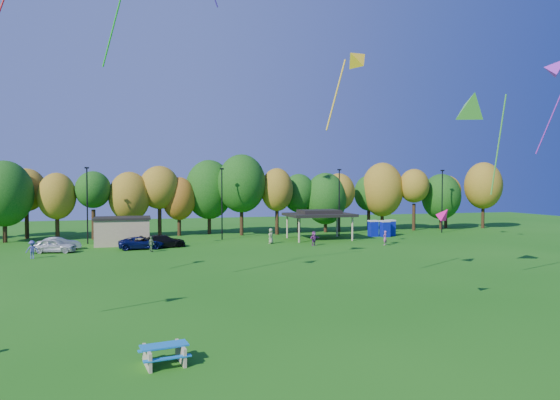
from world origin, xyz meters
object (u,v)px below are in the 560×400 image
object	(u,v)px
porta_potties	(383,228)
picnic_table	(164,353)
car_d	(163,241)
car_b	(59,244)
car_a	(54,246)
car_c	(141,243)

from	to	relation	value
porta_potties	picnic_table	distance (m)	50.96
picnic_table	porta_potties	bearing A→B (deg)	43.95
car_d	car_b	bearing A→B (deg)	72.57
car_b	car_d	size ratio (longest dim) A/B	0.86
car_a	car_b	size ratio (longest dim) A/B	1.02
picnic_table	car_a	size ratio (longest dim) A/B	0.48
car_a	car_c	distance (m)	8.73
porta_potties	car_b	bearing A→B (deg)	-175.61
car_b	car_d	distance (m)	10.87
car_b	porta_potties	bearing A→B (deg)	-102.44
picnic_table	car_c	xyz separation A→B (m)	(-0.65, 36.11, 0.21)
porta_potties	car_a	bearing A→B (deg)	-172.95
car_d	car_c	bearing A→B (deg)	91.81
porta_potties	car_c	distance (m)	31.78
car_a	picnic_table	bearing A→B (deg)	-154.35
car_b	car_a	bearing A→B (deg)	155.74
picnic_table	car_a	distance (m)	36.84
car_a	car_c	bearing A→B (deg)	-75.95
porta_potties	car_c	bearing A→B (deg)	-171.88
porta_potties	car_d	xyz separation A→B (m)	(-29.08, -3.85, -0.38)
porta_potties	picnic_table	bearing A→B (deg)	-127.19
car_d	picnic_table	bearing A→B (deg)	164.06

